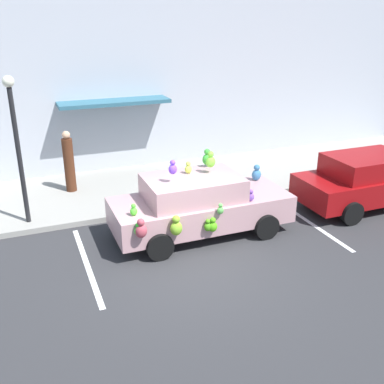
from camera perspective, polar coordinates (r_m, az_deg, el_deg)
The scene contains 10 objects.
ground_plane at distance 10.09m, azimuth 0.38°, elevation -9.44°, with size 60.00×60.00×0.00m, color #2D2D30.
sidewalk at distance 14.36m, azimuth -7.18°, elevation 0.49°, with size 24.00×4.00×0.15m, color gray.
storefront_building at distance 15.62m, azimuth -9.84°, elevation 13.91°, with size 24.00×1.25×6.40m.
parking_stripe_front at distance 12.53m, azimuth 14.58°, elevation -3.67°, with size 0.12×3.60×0.01m, color silver.
parking_stripe_rear at distance 10.45m, azimuth -13.21°, elevation -8.89°, with size 0.12×3.60×0.01m, color silver.
plush_covered_car at distance 11.19m, azimuth 0.85°, elevation -1.58°, with size 4.46×2.11×2.11m.
parked_sedan_behind at distance 13.85m, azimuth 21.63°, elevation 1.45°, with size 4.38×1.96×1.54m.
teddy_bear_on_sidewalk at distance 13.39m, azimuth 1.24°, elevation 0.70°, with size 0.32×0.26×0.60m.
street_lamp_post at distance 11.82m, azimuth -21.42°, elevation 6.66°, with size 0.28×0.28×3.74m.
pedestrian_near_shopfront at distance 14.05m, azimuth -15.35°, elevation 3.57°, with size 0.32×0.32×1.87m.
Camera 1 is at (-3.28, -8.00, 5.21)m, focal length 42.01 mm.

